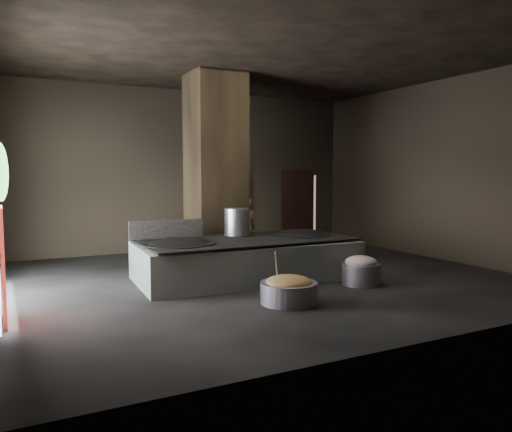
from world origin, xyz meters
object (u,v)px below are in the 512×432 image
wok_left (180,248)px  wok_right (300,238)px  stock_pot (237,222)px  meat_basin (361,274)px  hearth_platform (246,260)px  cook (246,228)px  veg_basin (289,293)px

wok_left → wok_right: 2.80m
stock_pot → meat_basin: stock_pot is taller
hearth_platform → cook: cook is taller
hearth_platform → meat_basin: bearing=-38.1°
stock_pot → wok_right: bearing=-21.0°
wok_left → cook: bearing=42.4°
cook → wok_left: bearing=46.8°
hearth_platform → veg_basin: bearing=-93.1°
wok_right → stock_pot: 1.44m
cook → veg_basin: 4.67m
stock_pot → wok_left: bearing=-158.2°
stock_pot → veg_basin: 2.83m
wok_left → wok_right: (2.80, 0.10, 0.00)m
wok_right → stock_pot: size_ratio=2.25×
stock_pot → cook: bearing=58.2°
cook → veg_basin: (-1.39, -4.42, -0.59)m
meat_basin → hearth_platform: bearing=138.5°
veg_basin → meat_basin: 2.06m
wok_left → meat_basin: (3.19, -1.49, -0.55)m
cook → veg_basin: size_ratio=1.60×
stock_pot → veg_basin: stock_pot is taller
wok_right → hearth_platform: bearing=-177.9°
wok_right → cook: bearing=95.0°
stock_pot → meat_basin: bearing=-51.0°
wok_right → stock_pot: (-1.30, 0.50, 0.38)m
wok_right → meat_basin: 1.73m
wok_right → cook: (-0.20, 2.27, 0.02)m
hearth_platform → meat_basin: 2.33m
wok_left → meat_basin: 3.57m
wok_right → meat_basin: size_ratio=1.74×
stock_pot → cook: 2.12m
wok_left → veg_basin: size_ratio=1.45×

